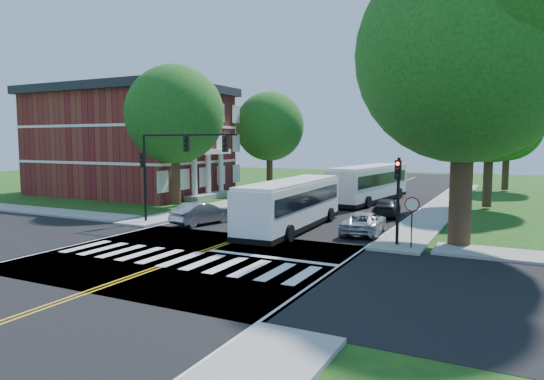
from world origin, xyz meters
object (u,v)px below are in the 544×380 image
Objects in this scene: signal_nw at (172,157)px; bus_lead at (292,204)px; suv at (364,223)px; dark_sedan at (387,208)px; signal_ne at (398,189)px; hatchback at (202,213)px; bus_follow at (369,183)px.

signal_nw reaches higher than bus_lead.
dark_sedan is (-0.38, 7.15, -0.02)m from suv.
signal_ne is 0.94× the size of suv.
dark_sedan is at bearing -119.57° from bus_lead.
signal_ne is 7.29m from bus_lead.
bus_lead reaches higher than dark_sedan.
hatchback is at bearing 6.02° from bus_lead.
suv reaches higher than dark_sedan.
bus_lead is at bearing 0.85° from suv.
signal_nw is at bearing 60.74° from hatchback.
suv is (4.32, 0.57, -0.93)m from bus_lead.
suv is at bearing -174.92° from bus_lead.
suv is (3.70, -14.64, -1.05)m from bus_follow.
bus_follow is (-6.19, 17.40, -1.25)m from signal_ne.
signal_nw is 0.61× the size of bus_lead.
signal_nw reaches higher than bus_follow.
signal_ne is at bearing 159.73° from bus_lead.
suv is (11.56, 2.77, -3.72)m from signal_nw.
signal_nw is at bearing 14.40° from bus_lead.
hatchback reaches higher than suv.
signal_nw reaches higher than hatchback.
bus_lead is 15.22m from bus_follow.
signal_ne is 13.04m from hatchback.
bus_follow is at bearing -74.37° from dark_sedan.
suv is 7.16m from dark_sedan.
dark_sedan is at bearing 119.97° from bus_follow.
hatchback is at bearing 1.40° from suv.
hatchback is 0.99× the size of dark_sedan.
suv is at bearing -156.86° from hatchback.
bus_follow is at bearing 109.59° from signal_ne.
signal_ne reaches higher than suv.
hatchback is (-5.96, -0.89, -0.87)m from bus_lead.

